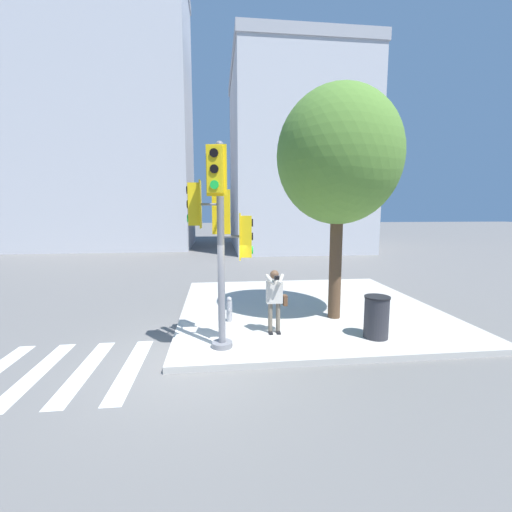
{
  "coord_description": "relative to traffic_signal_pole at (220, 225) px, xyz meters",
  "views": [
    {
      "loc": [
        0.62,
        -7.1,
        3.26
      ],
      "look_at": [
        1.56,
        1.13,
        2.14
      ],
      "focal_mm": 24.0,
      "sensor_mm": 36.0,
      "label": 1
    }
  ],
  "objects": [
    {
      "name": "trash_bin",
      "position": [
        3.77,
        0.17,
        -2.27
      ],
      "size": [
        0.61,
        0.61,
        1.04
      ],
      "color": "#2D2D33",
      "rests_on": "sidewalk_corner"
    },
    {
      "name": "sidewalk_corner",
      "position": [
        2.82,
        3.1,
        -2.87
      ],
      "size": [
        8.0,
        8.0,
        0.15
      ],
      "color": "#BCB7AD",
      "rests_on": "ground_plane"
    },
    {
      "name": "traffic_signal_pole",
      "position": [
        0.0,
        0.0,
        0.0
      ],
      "size": [
        1.42,
        1.42,
        4.56
      ],
      "color": "slate",
      "rests_on": "sidewalk_corner"
    },
    {
      "name": "building_right",
      "position": [
        6.48,
        22.25,
        4.72
      ],
      "size": [
        10.4,
        12.87,
        15.3
      ],
      "color": "#BCBCC1",
      "rests_on": "ground_plane"
    },
    {
      "name": "person_photographer",
      "position": [
        1.36,
        0.78,
        -1.83
      ],
      "size": [
        0.58,
        0.54,
        1.62
      ],
      "color": "black",
      "rests_on": "sidewalk_corner"
    },
    {
      "name": "ground_plane",
      "position": [
        -0.68,
        -0.4,
        -2.94
      ],
      "size": [
        160.0,
        160.0,
        0.0
      ],
      "primitive_type": "plane",
      "color": "slate"
    },
    {
      "name": "street_tree",
      "position": [
        3.28,
        1.83,
        1.76
      ],
      "size": [
        3.41,
        3.41,
        6.45
      ],
      "color": "brown",
      "rests_on": "sidewalk_corner"
    },
    {
      "name": "building_left",
      "position": [
        -9.28,
        24.05,
        8.39
      ],
      "size": [
        14.12,
        9.58,
        22.63
      ],
      "color": "#BCBCC1",
      "rests_on": "ground_plane"
    },
    {
      "name": "fire_hydrant",
      "position": [
        0.24,
        1.82,
        -2.44
      ],
      "size": [
        0.16,
        0.22,
        0.71
      ],
      "color": "#99999E",
      "rests_on": "sidewalk_corner"
    }
  ]
}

